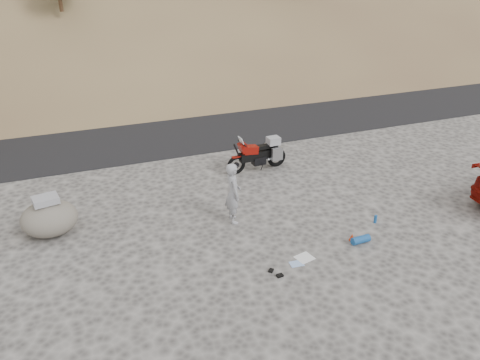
# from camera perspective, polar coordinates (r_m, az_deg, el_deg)

# --- Properties ---
(ground) EXTENTS (140.00, 140.00, 0.00)m
(ground) POSITION_cam_1_polar(r_m,az_deg,el_deg) (12.60, 2.73, -6.11)
(ground) COLOR #45423F
(ground) RESTS_ON ground
(road) EXTENTS (120.00, 7.00, 0.05)m
(road) POSITION_cam_1_polar(r_m,az_deg,el_deg) (20.36, -7.28, 6.80)
(road) COLOR black
(road) RESTS_ON ground
(motorcycle) EXTENTS (2.19, 0.72, 1.30)m
(motorcycle) POSITION_cam_1_polar(r_m,az_deg,el_deg) (15.74, 2.43, 3.16)
(motorcycle) COLOR black
(motorcycle) RESTS_ON ground
(man) EXTENTS (0.46, 0.66, 1.73)m
(man) POSITION_cam_1_polar(r_m,az_deg,el_deg) (13.00, -0.84, -4.96)
(man) COLOR #98989E
(man) RESTS_ON ground
(boulder) EXTENTS (1.45, 1.23, 1.11)m
(boulder) POSITION_cam_1_polar(r_m,az_deg,el_deg) (13.15, -22.23, -4.29)
(boulder) COLOR #605C52
(boulder) RESTS_ON ground
(gear_white_cloth) EXTENTS (0.49, 0.45, 0.01)m
(gear_white_cloth) POSITION_cam_1_polar(r_m,az_deg,el_deg) (11.64, 7.86, -9.38)
(gear_white_cloth) COLOR white
(gear_white_cloth) RESTS_ON ground
(gear_blue_mat) EXTENTS (0.51, 0.22, 0.20)m
(gear_blue_mat) POSITION_cam_1_polar(r_m,az_deg,el_deg) (12.41, 14.50, -7.05)
(gear_blue_mat) COLOR #184D90
(gear_blue_mat) RESTS_ON ground
(gear_bottle) EXTENTS (0.11, 0.11, 0.23)m
(gear_bottle) POSITION_cam_1_polar(r_m,az_deg,el_deg) (13.37, 16.18, -4.60)
(gear_bottle) COLOR #184D90
(gear_bottle) RESTS_ON ground
(gear_funnel) EXTENTS (0.17, 0.17, 0.19)m
(gear_funnel) POSITION_cam_1_polar(r_m,az_deg,el_deg) (12.46, 13.49, -6.78)
(gear_funnel) COLOR red
(gear_funnel) RESTS_ON ground
(gear_glove_a) EXTENTS (0.17, 0.13, 0.04)m
(gear_glove_a) POSITION_cam_1_polar(r_m,az_deg,el_deg) (11.00, 4.87, -11.52)
(gear_glove_a) COLOR black
(gear_glove_a) RESTS_ON ground
(gear_glove_b) EXTENTS (0.16, 0.17, 0.04)m
(gear_glove_b) POSITION_cam_1_polar(r_m,az_deg,el_deg) (11.13, 3.80, -10.95)
(gear_glove_b) COLOR black
(gear_glove_b) RESTS_ON ground
(gear_blue_cloth) EXTENTS (0.34, 0.26, 0.01)m
(gear_blue_cloth) POSITION_cam_1_polar(r_m,az_deg,el_deg) (11.42, 6.91, -10.10)
(gear_blue_cloth) COLOR #99B9ED
(gear_blue_cloth) RESTS_ON ground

